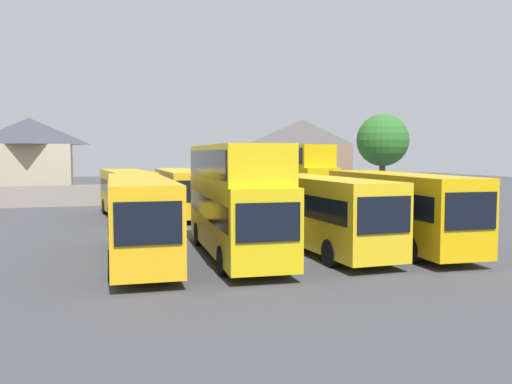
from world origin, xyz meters
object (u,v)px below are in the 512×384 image
object	(u,v)px
bus_6	(181,190)
tree_left_of_lot	(383,141)
bus_1	(139,213)
house_terrace_centre	(302,156)
bus_4	(397,206)
bus_8	(290,175)
house_terrace_left	(30,159)
bus_2	(235,194)
bus_3	(322,209)
bus_5	(127,191)
bus_7	(227,188)

from	to	relation	value
bus_6	tree_left_of_lot	xyz separation A→B (m)	(20.85, 7.69, 3.83)
bus_6	tree_left_of_lot	bearing A→B (deg)	111.47
bus_1	house_terrace_centre	world-z (taller)	house_terrace_centre
bus_4	bus_1	bearing A→B (deg)	-89.76
bus_8	house_terrace_centre	bearing A→B (deg)	152.35
house_terrace_left	bus_2	bearing A→B (deg)	-70.98
bus_6	house_terrace_centre	xyz separation A→B (m)	(16.02, 16.32, 2.28)
bus_3	bus_8	world-z (taller)	bus_8
bus_6	bus_1	bearing A→B (deg)	-14.11
bus_1	bus_4	bearing A→B (deg)	89.48
bus_3	tree_left_of_lot	bearing A→B (deg)	143.26
tree_left_of_lot	bus_2	bearing A→B (deg)	-131.42
bus_5	bus_8	distance (m)	12.08
bus_3	bus_4	size ratio (longest dim) A/B	0.95
bus_3	bus_5	bearing A→B (deg)	-155.57
bus_5	bus_7	world-z (taller)	bus_7
bus_6	bus_8	bearing A→B (deg)	88.74
house_terrace_left	bus_4	bearing A→B (deg)	-59.61
bus_2	tree_left_of_lot	world-z (taller)	tree_left_of_lot
bus_4	house_terrace_centre	bearing A→B (deg)	168.58
bus_6	bus_4	bearing A→B (deg)	26.14
bus_2	tree_left_of_lot	size ratio (longest dim) A/B	1.34
house_terrace_centre	bus_8	bearing A→B (deg)	-115.03
bus_3	tree_left_of_lot	size ratio (longest dim) A/B	1.29
bus_5	house_terrace_left	distance (m)	18.42
bus_5	bus_3	bearing A→B (deg)	21.36
bus_8	tree_left_of_lot	bearing A→B (deg)	119.92
bus_7	house_terrace_centre	world-z (taller)	house_terrace_centre
bus_2	bus_5	world-z (taller)	bus_2
bus_3	house_terrace_left	xyz separation A→B (m)	(-15.32, 32.44, 2.05)
bus_1	house_terrace_left	size ratio (longest dim) A/B	1.51
bus_6	tree_left_of_lot	distance (m)	22.55
bus_3	house_terrace_left	bearing A→B (deg)	-155.98
bus_4	house_terrace_centre	xyz separation A→B (m)	(8.40, 32.73, 2.16)
bus_6	house_terrace_left	world-z (taller)	house_terrace_left
bus_3	bus_8	bearing A→B (deg)	163.14
bus_1	bus_4	xyz separation A→B (m)	(11.96, -0.57, 0.04)
bus_2	bus_8	distance (m)	18.08
bus_2	bus_1	bearing A→B (deg)	-92.98
bus_3	house_terrace_centre	bearing A→B (deg)	158.16
bus_4	house_terrace_left	world-z (taller)	house_terrace_left
bus_7	house_terrace_centre	distance (m)	20.93
bus_1	bus_3	size ratio (longest dim) A/B	1.11
bus_2	bus_7	size ratio (longest dim) A/B	1.05
bus_3	bus_7	world-z (taller)	bus_3
bus_4	tree_left_of_lot	world-z (taller)	tree_left_of_lot
tree_left_of_lot	bus_3	bearing A→B (deg)	-125.47
bus_1	bus_6	xyz separation A→B (m)	(4.34, 15.83, -0.09)
bus_1	bus_5	bearing A→B (deg)	-179.75
bus_2	bus_8	world-z (taller)	bus_8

